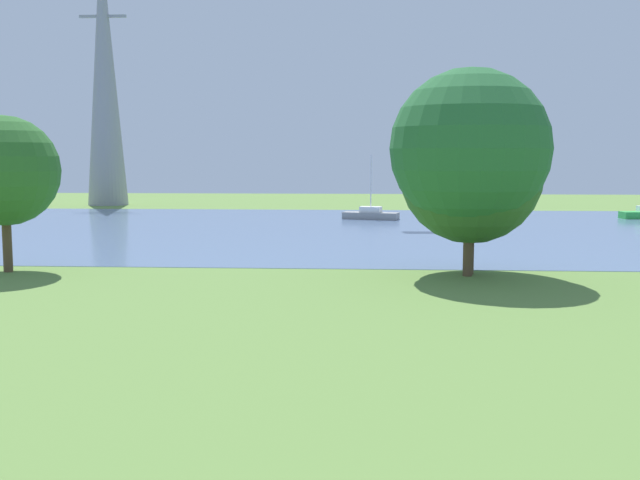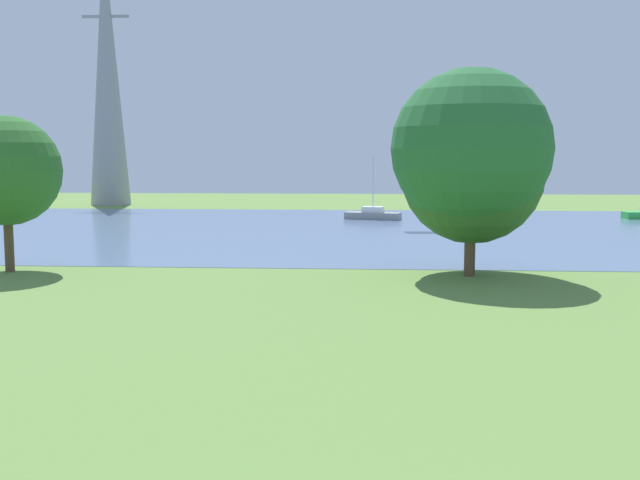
% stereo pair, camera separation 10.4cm
% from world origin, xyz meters
% --- Properties ---
extents(ground_plane, '(160.00, 160.00, 0.00)m').
position_xyz_m(ground_plane, '(0.00, 22.00, 0.00)').
color(ground_plane, olive).
extents(water_surface, '(140.00, 40.00, 0.02)m').
position_xyz_m(water_surface, '(0.00, 50.00, 0.01)').
color(water_surface, slate).
rests_on(water_surface, ground).
extents(sailboat_gray, '(5.02, 2.66, 5.57)m').
position_xyz_m(sailboat_gray, '(0.11, 58.97, 0.45)').
color(sailboat_gray, gray).
rests_on(sailboat_gray, water_surface).
extents(tree_east_near, '(5.25, 5.25, 7.49)m').
position_xyz_m(tree_east_near, '(-17.49, 28.21, 4.85)').
color(tree_east_near, brown).
rests_on(tree_east_near, ground).
extents(tree_west_near, '(7.36, 7.36, 9.58)m').
position_xyz_m(tree_west_near, '(4.46, 28.29, 5.89)').
color(tree_west_near, brown).
rests_on(tree_west_near, ground).
extents(tree_east_far, '(6.68, 6.68, 8.15)m').
position_xyz_m(tree_east_far, '(4.61, 28.87, 4.80)').
color(tree_east_far, brown).
rests_on(tree_east_far, ground).
extents(electricity_pylon, '(6.40, 4.40, 29.53)m').
position_xyz_m(electricity_pylon, '(-29.19, 76.55, 14.78)').
color(electricity_pylon, gray).
rests_on(electricity_pylon, ground).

